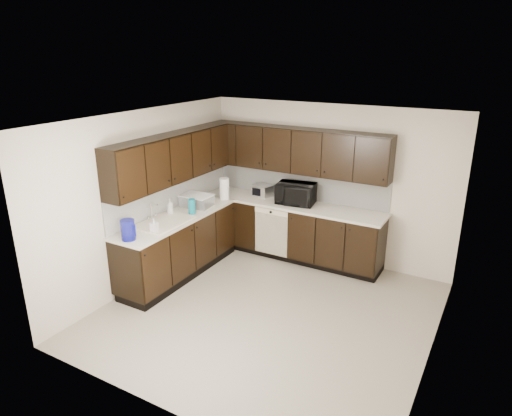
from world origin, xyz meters
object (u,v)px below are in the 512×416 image
Objects in this scene: sink at (164,227)px; toaster_oven at (262,190)px; storage_bin at (197,201)px; blue_pitcher at (128,230)px; microwave at (296,194)px.

toaster_oven is (0.61, 1.79, 0.16)m from sink.
sink reaches higher than storage_bin.
sink is at bearing -95.63° from toaster_oven.
blue_pitcher is (0.01, -0.69, 0.20)m from sink.
toaster_oven is 1.15m from storage_bin.
sink is 1.90m from toaster_oven.
storage_bin is at bearing -110.70° from toaster_oven.
storage_bin is (-0.03, 0.83, 0.15)m from sink.
storage_bin is 1.52m from blue_pitcher.
microwave is 1.92× the size of toaster_oven.
microwave is (1.26, 1.71, 0.22)m from sink.
blue_pitcher is at bearing -89.19° from sink.
toaster_oven is at bearing 89.45° from blue_pitcher.
storage_bin is 1.65× the size of blue_pitcher.
sink is 1.38× the size of microwave.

